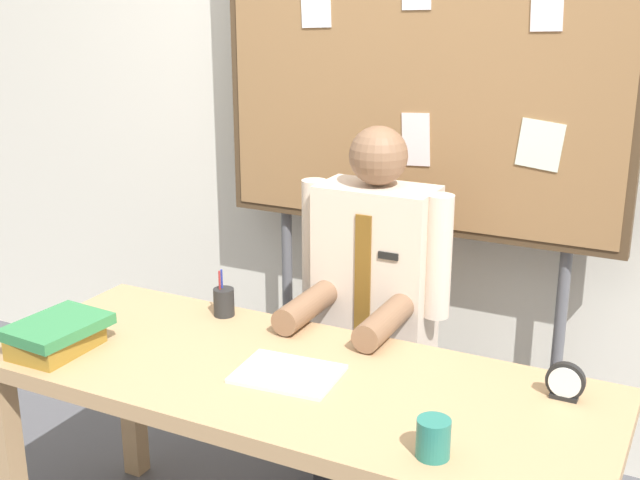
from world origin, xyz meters
TOP-DOWN VIEW (x-y plane):
  - back_wall at (0.00, 1.17)m, footprint 6.40×0.08m
  - desk at (0.00, 0.00)m, footprint 1.84×0.71m
  - person at (0.00, 0.60)m, footprint 0.55×0.56m
  - bulletin_board at (0.00, 0.97)m, footprint 1.57×0.09m
  - book_stack at (-0.71, -0.19)m, footprint 0.23×0.30m
  - open_notebook at (0.00, -0.02)m, footprint 0.31×0.24m
  - desk_clock at (0.73, 0.20)m, footprint 0.11×0.04m
  - coffee_mug at (0.51, -0.23)m, footprint 0.08×0.08m
  - pen_holder at (-0.41, 0.27)m, footprint 0.07×0.07m

SIDE VIEW (x-z plane):
  - person at x=0.00m, z-range -0.05..1.33m
  - desk at x=0.00m, z-range 0.28..1.03m
  - open_notebook at x=0.00m, z-range 0.75..0.76m
  - desk_clock at x=0.73m, z-range 0.74..0.85m
  - coffee_mug at x=0.51m, z-range 0.75..0.85m
  - pen_holder at x=-0.41m, z-range 0.72..0.88m
  - book_stack at x=-0.71m, z-range 0.75..0.85m
  - back_wall at x=0.00m, z-range 0.00..2.70m
  - bulletin_board at x=0.00m, z-range 0.44..2.55m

